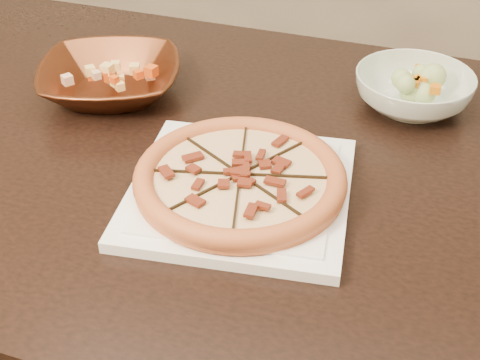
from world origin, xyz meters
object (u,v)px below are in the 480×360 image
at_px(pizza, 240,178).
at_px(bronze_bowl, 111,79).
at_px(dining_table, 199,188).
at_px(plate, 240,191).
at_px(salad_bowl, 413,91).

distance_m(pizza, bronze_bowl, 0.39).
height_order(pizza, bronze_bowl, bronze_bowl).
bearing_deg(dining_table, pizza, -49.86).
relative_size(pizza, bronze_bowl, 1.22).
relative_size(plate, salad_bowl, 1.58).
bearing_deg(dining_table, bronze_bowl, 148.22).
distance_m(dining_table, bronze_bowl, 0.27).
bearing_deg(pizza, dining_table, 130.14).
distance_m(plate, salad_bowl, 0.41).
bearing_deg(plate, salad_bowl, 54.01).
distance_m(plate, pizza, 0.02).
bearing_deg(bronze_bowl, plate, -39.09).
bearing_deg(plate, pizza, 149.20).
bearing_deg(salad_bowl, bronze_bowl, -171.35).
xyz_separation_m(pizza, bronze_bowl, (-0.31, 0.25, -0.00)).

